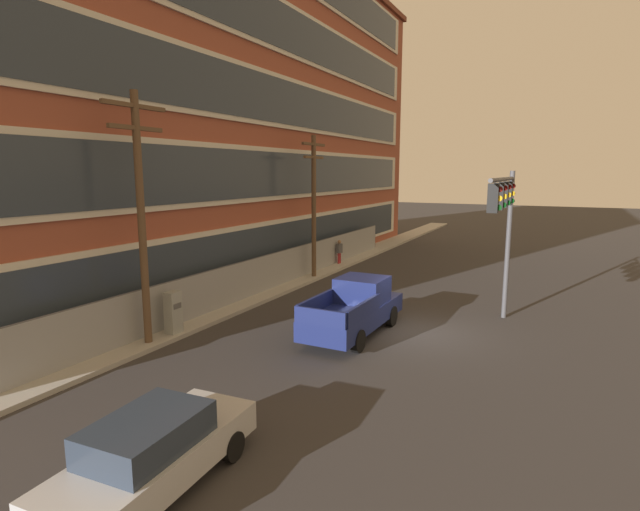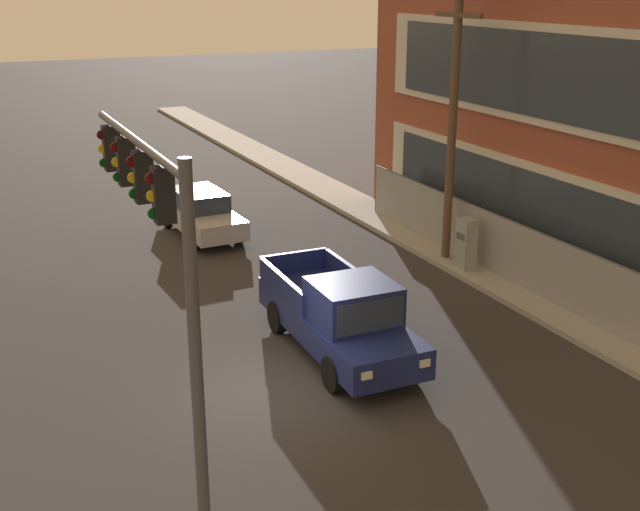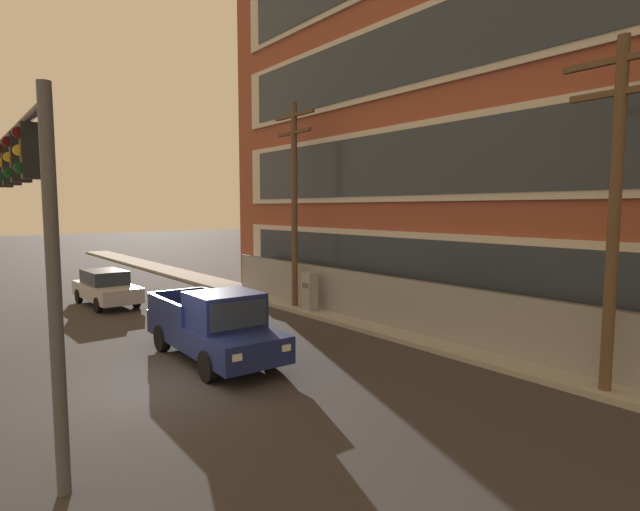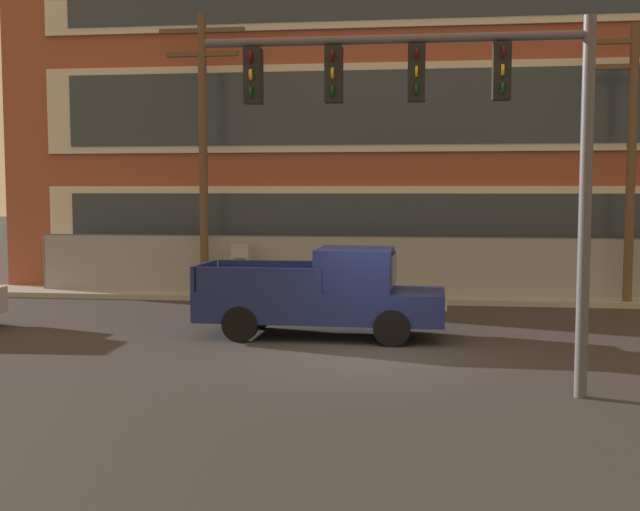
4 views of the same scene
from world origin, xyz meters
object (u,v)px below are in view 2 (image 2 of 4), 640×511
Objects in this scene: pickup_truck_navy at (340,317)px; sedan_silver at (201,213)px; traffic_signal_mast at (154,222)px; utility_pole_near_corner at (453,108)px; electrical_cabinet at (466,247)px.

pickup_truck_navy is 1.23× the size of sedan_silver.
traffic_signal_mast is 6.54m from pickup_truck_navy.
sedan_silver is 0.54× the size of utility_pole_near_corner.
utility_pole_near_corner reaches higher than sedan_silver.
utility_pole_near_corner is (-4.53, 5.94, 3.86)m from pickup_truck_navy.
pickup_truck_navy is 3.30× the size of electrical_cabinet.
pickup_truck_navy is 6.75m from electrical_cabinet.
electrical_cabinet is at bearing 40.34° from sedan_silver.
electrical_cabinet is at bearing -4.27° from utility_pole_near_corner.
utility_pole_near_corner is at bearing 123.50° from traffic_signal_mast.
traffic_signal_mast is 1.11× the size of pickup_truck_navy.
utility_pole_near_corner is at bearing 45.92° from sedan_silver.
traffic_signal_mast reaches higher than electrical_cabinet.
utility_pole_near_corner reaches higher than traffic_signal_mast.
utility_pole_near_corner is at bearing 175.73° from electrical_cabinet.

